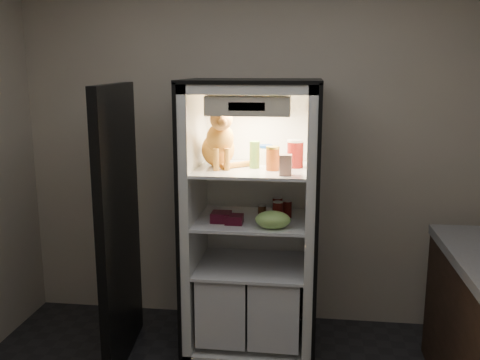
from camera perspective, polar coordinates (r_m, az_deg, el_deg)
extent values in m
plane|color=beige|center=(4.03, 1.97, 3.37)|extent=(3.60, 0.00, 3.60)
cube|color=white|center=(3.99, 1.75, -2.96)|extent=(0.85, 0.06, 1.85)
cube|color=white|center=(3.74, -4.78, -4.01)|extent=(0.06, 0.70, 1.85)
cube|color=white|center=(3.66, 7.44, -4.42)|extent=(0.06, 0.70, 1.85)
cube|color=white|center=(3.54, 1.33, 9.83)|extent=(0.85, 0.70, 0.06)
cube|color=white|center=(4.02, 1.20, -16.57)|extent=(0.85, 0.70, 0.06)
cube|color=black|center=(3.75, -5.41, -3.98)|extent=(0.02, 0.72, 1.87)
cube|color=black|center=(3.66, 8.10, -4.44)|extent=(0.02, 0.72, 1.87)
cube|color=black|center=(3.54, 1.34, 10.51)|extent=(0.90, 0.72, 0.02)
cube|color=white|center=(3.57, 1.24, 1.11)|extent=(0.73, 0.62, 0.02)
cube|color=white|center=(3.65, 1.22, -4.29)|extent=(0.73, 0.62, 0.02)
cube|color=white|center=(3.87, -1.46, -12.46)|extent=(0.34, 0.58, 0.48)
cube|color=white|center=(3.84, 3.84, -12.71)|extent=(0.34, 0.58, 0.48)
cube|color=white|center=(3.76, 1.19, -9.13)|extent=(0.73, 0.62, 0.02)
cube|color=beige|center=(3.30, 0.89, 7.94)|extent=(0.52, 0.18, 0.12)
cube|color=black|center=(3.22, 0.71, 7.84)|extent=(0.22, 0.01, 0.05)
cube|color=black|center=(3.60, -12.76, -4.89)|extent=(0.14, 0.87, 1.85)
cube|color=white|center=(3.68, -12.89, -10.75)|extent=(0.12, 0.64, 0.12)
cube|color=white|center=(3.52, -13.27, -3.21)|extent=(0.12, 0.64, 0.12)
ellipsoid|color=orange|center=(3.65, -2.35, 3.29)|extent=(0.29, 0.33, 0.23)
ellipsoid|color=orange|center=(3.53, -2.15, 4.45)|extent=(0.22, 0.21, 0.20)
sphere|color=#C06125|center=(3.44, -2.02, 6.51)|extent=(0.18, 0.18, 0.15)
sphere|color=#C06125|center=(3.38, -1.89, 6.13)|extent=(0.08, 0.08, 0.06)
cone|color=#C06125|center=(3.44, -2.79, 7.72)|extent=(0.07, 0.07, 0.07)
cone|color=#C06125|center=(3.45, -1.31, 7.74)|extent=(0.07, 0.07, 0.07)
cylinder|color=orange|center=(3.47, -2.57, 2.18)|extent=(0.04, 0.04, 0.15)
cylinder|color=orange|center=(3.48, -1.40, 2.22)|extent=(0.04, 0.04, 0.15)
cylinder|color=orange|center=(3.58, -0.19, 1.65)|extent=(0.23, 0.21, 0.04)
cylinder|color=#24842E|center=(3.56, 1.56, 2.59)|extent=(0.07, 0.07, 0.17)
cylinder|color=#24842E|center=(3.54, 1.57, 4.03)|extent=(0.07, 0.07, 0.01)
cylinder|color=white|center=(3.71, 2.77, 2.58)|extent=(0.09, 0.09, 0.12)
cylinder|color=#1746A5|center=(3.70, 2.78, 3.61)|extent=(0.10, 0.10, 0.02)
cylinder|color=maroon|center=(3.49, 3.50, 2.19)|extent=(0.09, 0.09, 0.14)
cylinder|color=gold|center=(3.48, 3.52, 3.47)|extent=(0.09, 0.09, 0.02)
cylinder|color=maroon|center=(3.60, 5.91, 2.70)|extent=(0.11, 0.11, 0.17)
cylinder|color=white|center=(3.59, 5.94, 4.17)|extent=(0.11, 0.11, 0.01)
cube|color=white|center=(3.34, 4.89, 1.62)|extent=(0.08, 0.08, 0.13)
cylinder|color=black|center=(3.72, 4.02, -2.87)|extent=(0.07, 0.07, 0.12)
cylinder|color=#B2B2B2|center=(3.70, 4.04, -1.91)|extent=(0.07, 0.07, 0.00)
cylinder|color=black|center=(3.67, 5.04, -3.14)|extent=(0.06, 0.06, 0.12)
cylinder|color=#B2B2B2|center=(3.66, 5.05, -2.23)|extent=(0.07, 0.07, 0.00)
cylinder|color=black|center=(3.60, 4.06, -3.35)|extent=(0.07, 0.07, 0.13)
cylinder|color=#B2B2B2|center=(3.58, 4.08, -2.35)|extent=(0.07, 0.07, 0.00)
cylinder|color=#4F2B16|center=(3.71, 2.37, -3.30)|extent=(0.06, 0.06, 0.07)
cylinder|color=#B2B2B2|center=(3.70, 2.37, -2.70)|extent=(0.06, 0.06, 0.01)
ellipsoid|color=#98D362|center=(3.42, 3.53, -4.25)|extent=(0.23, 0.17, 0.11)
cube|color=#4D0C20|center=(3.57, -2.03, -3.96)|extent=(0.13, 0.13, 0.06)
cube|color=#4D0C20|center=(3.53, -0.62, -4.22)|extent=(0.11, 0.11, 0.06)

